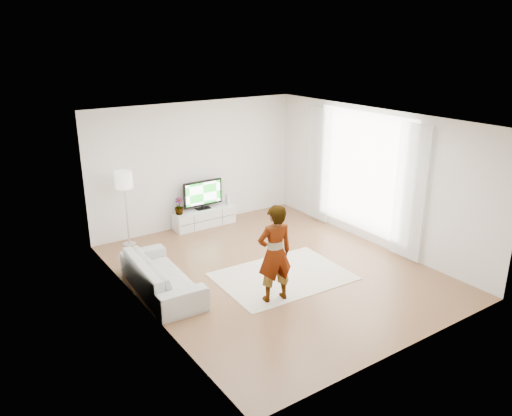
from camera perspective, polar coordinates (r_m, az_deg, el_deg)
floor at (r=9.36m, az=2.12°, el=-7.13°), size 6.00×6.00×0.00m
ceiling at (r=8.50m, az=2.35°, el=10.06°), size 6.00×6.00×0.00m
wall_left at (r=7.70m, az=-12.97°, el=-2.21°), size 0.02×6.00×2.80m
wall_right at (r=10.45m, az=13.37°, el=3.40°), size 0.02×6.00×2.80m
wall_back at (r=11.29m, az=-6.85°, el=4.94°), size 5.00×0.02×2.80m
wall_front at (r=6.82m, az=17.39°, el=-5.46°), size 5.00×0.02×2.80m
window at (r=10.62m, az=12.13°, el=4.02°), size 0.01×2.60×2.50m
curtain_near at (r=9.77m, az=17.21°, el=1.67°), size 0.04×0.70×2.60m
curtain_far at (r=11.49m, az=7.17°, el=4.92°), size 0.04×0.70×2.60m
media_console at (r=11.45m, az=-5.93°, el=-1.08°), size 1.45×0.41×0.41m
television at (r=11.30m, az=-6.10°, el=1.64°), size 0.95×0.19×0.66m
game_console at (r=11.64m, az=-3.25°, el=1.01°), size 0.08×0.18×0.24m
potted_plant at (r=11.07m, az=-8.80°, el=0.20°), size 0.24×0.24×0.37m
rug at (r=9.13m, az=3.10°, el=-7.80°), size 2.39×1.77×0.01m
player at (r=8.02m, az=2.16°, el=-5.21°), size 0.66×0.49×1.64m
sofa at (r=8.66m, az=-10.76°, el=-7.51°), size 0.92×2.12×0.61m
floor_lamp at (r=10.36m, az=-14.85°, el=2.75°), size 0.35×0.35×1.57m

